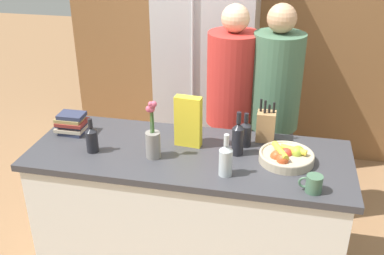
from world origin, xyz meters
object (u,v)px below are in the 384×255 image
at_px(flower_vase, 153,138).
at_px(bottle_water, 226,159).
at_px(cereal_box, 188,122).
at_px(book_stack, 72,123).
at_px(bottle_vinegar, 245,133).
at_px(refrigerator, 207,56).
at_px(person_at_sink, 232,105).
at_px(fruit_bowl, 287,156).
at_px(knife_block, 266,126).
at_px(bottle_wine, 238,138).
at_px(person_in_blue, 274,108).
at_px(coffee_mug, 313,184).
at_px(bottle_oil, 92,139).

relative_size(flower_vase, bottle_water, 1.44).
xyz_separation_m(cereal_box, book_stack, (-0.76, 0.00, -0.09)).
bearing_deg(bottle_vinegar, refrigerator, 110.06).
height_order(bottle_vinegar, person_at_sink, person_at_sink).
relative_size(fruit_bowl, bottle_water, 1.28).
bearing_deg(knife_block, bottle_wine, -124.80).
relative_size(fruit_bowl, knife_block, 1.15).
bearing_deg(bottle_water, bottle_wine, 81.61).
relative_size(bottle_wine, person_in_blue, 0.16).
relative_size(cereal_box, bottle_wine, 1.17).
bearing_deg(refrigerator, fruit_bowl, -63.30).
xyz_separation_m(bottle_wine, person_at_sink, (-0.12, 0.66, -0.09)).
height_order(coffee_mug, bottle_water, bottle_water).
bearing_deg(coffee_mug, fruit_bowl, 116.73).
xyz_separation_m(flower_vase, bottle_vinegar, (0.50, 0.25, -0.04)).
bearing_deg(fruit_bowl, bottle_oil, -174.01).
relative_size(refrigerator, coffee_mug, 16.98).
bearing_deg(bottle_vinegar, person_at_sink, 105.55).
bearing_deg(coffee_mug, person_at_sink, 119.21).
xyz_separation_m(fruit_bowl, cereal_box, (-0.59, 0.08, 0.12)).
relative_size(cereal_box, person_in_blue, 0.19).
bearing_deg(flower_vase, person_in_blue, 49.91).
bearing_deg(book_stack, cereal_box, -0.33).
height_order(fruit_bowl, knife_block, knife_block).
distance_m(refrigerator, person_at_sink, 0.81).
relative_size(coffee_mug, person_in_blue, 0.07).
bearing_deg(flower_vase, bottle_vinegar, 26.60).
relative_size(refrigerator, cereal_box, 6.55).
distance_m(flower_vase, person_at_sink, 0.88).
height_order(refrigerator, bottle_wine, refrigerator).
bearing_deg(bottle_vinegar, flower_vase, -153.40).
relative_size(bottle_wine, bottle_water, 1.10).
height_order(flower_vase, bottle_wine, flower_vase).
relative_size(flower_vase, bottle_vinegar, 1.64).
bearing_deg(person_at_sink, bottle_water, -92.52).
bearing_deg(coffee_mug, knife_block, 118.09).
bearing_deg(book_stack, knife_block, 7.42).
distance_m(refrigerator, coffee_mug, 1.91).
relative_size(book_stack, bottle_oil, 0.89).
height_order(cereal_box, bottle_vinegar, cereal_box).
height_order(knife_block, bottle_vinegar, knife_block).
bearing_deg(person_at_sink, coffee_mug, -68.70).
bearing_deg(cereal_box, flower_vase, -131.68).
xyz_separation_m(bottle_wine, bottle_water, (-0.04, -0.24, -0.01)).
height_order(book_stack, person_in_blue, person_in_blue).
height_order(refrigerator, coffee_mug, refrigerator).
relative_size(flower_vase, cereal_box, 1.12).
bearing_deg(knife_block, person_in_blue, 85.53).
xyz_separation_m(bottle_vinegar, bottle_water, (-0.07, -0.35, 0.01)).
xyz_separation_m(cereal_box, bottle_wine, (0.30, -0.05, -0.05)).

